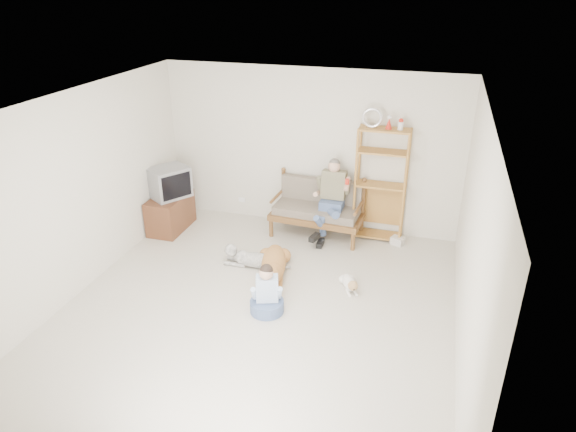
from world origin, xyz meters
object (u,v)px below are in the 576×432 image
(loveseat, at_px, (318,207))
(tv_stand, at_px, (170,213))
(etagere, at_px, (380,184))
(golden_retriever, at_px, (273,266))

(loveseat, height_order, tv_stand, loveseat)
(loveseat, bearing_deg, tv_stand, -164.19)
(loveseat, relative_size, etagere, 0.71)
(loveseat, bearing_deg, etagere, 12.05)
(tv_stand, distance_m, golden_retriever, 2.40)
(loveseat, distance_m, etagere, 1.10)
(tv_stand, xyz_separation_m, golden_retriever, (2.18, -1.00, -0.12))
(tv_stand, bearing_deg, loveseat, 12.32)
(etagere, xyz_separation_m, golden_retriever, (-1.27, -1.69, -0.78))
(loveseat, relative_size, golden_retriever, 1.09)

